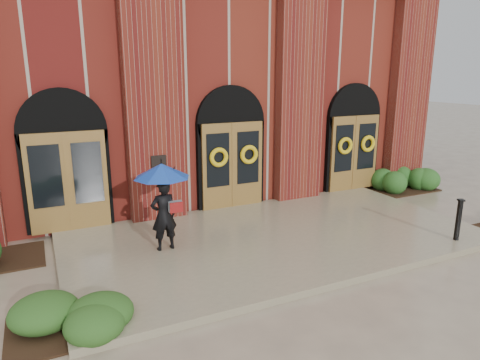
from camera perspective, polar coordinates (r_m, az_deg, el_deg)
ground at (r=10.63m, az=5.19°, el=-8.27°), size 90.00×90.00×0.00m
landing at (r=10.72m, az=4.79°, el=-7.62°), size 10.00×5.30×0.15m
church_building at (r=17.93m, az=-9.35°, el=12.30°), size 16.20×12.53×7.00m
man_with_umbrella at (r=9.53m, az=-10.27°, el=-1.33°), size 1.32×1.32×1.99m
metal_post at (r=11.39m, az=27.13°, el=-4.63°), size 0.18×0.18×1.01m
hedge_wall_right at (r=15.74m, az=19.93°, el=-0.16°), size 2.89×1.15×0.74m
hedge_front_left at (r=7.76m, az=-23.22°, el=-16.43°), size 1.43×1.22×0.50m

